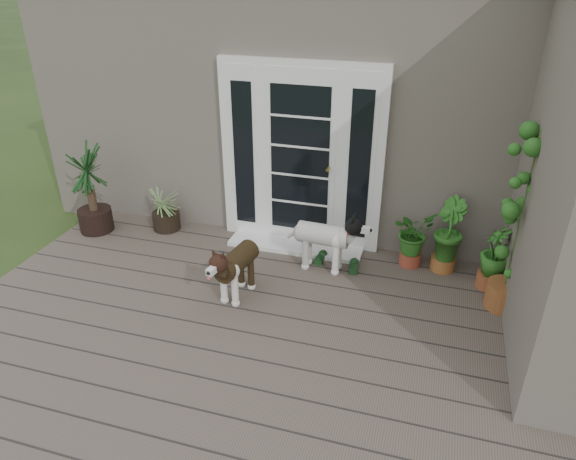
# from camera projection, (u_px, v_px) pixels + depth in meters

# --- Properties ---
(deck) EXTENTS (6.20, 4.60, 0.12)m
(deck) POSITION_uv_depth(u_px,v_px,m) (255.00, 365.00, 4.59)
(deck) COLOR #6B5B4C
(deck) RESTS_ON ground
(house_main) EXTENTS (7.40, 4.00, 3.10)m
(house_main) POSITION_uv_depth(u_px,v_px,m) (352.00, 88.00, 7.50)
(house_main) COLOR #665E54
(house_main) RESTS_ON ground
(door_unit) EXTENTS (1.90, 0.14, 2.15)m
(door_unit) POSITION_uv_depth(u_px,v_px,m) (301.00, 157.00, 5.98)
(door_unit) COLOR white
(door_unit) RESTS_ON deck
(door_step) EXTENTS (1.60, 0.40, 0.05)m
(door_step) POSITION_uv_depth(u_px,v_px,m) (295.00, 245.00, 6.30)
(door_step) COLOR white
(door_step) RESTS_ON deck
(brindle_dog) EXTENTS (0.42, 0.76, 0.60)m
(brindle_dog) POSITION_uv_depth(u_px,v_px,m) (237.00, 271.00, 5.28)
(brindle_dog) COLOR #362613
(brindle_dog) RESTS_ON deck
(white_dog) EXTENTS (0.77, 0.36, 0.63)m
(white_dog) POSITION_uv_depth(u_px,v_px,m) (323.00, 244.00, 5.74)
(white_dog) COLOR white
(white_dog) RESTS_ON deck
(spider_plant) EXTENTS (0.75, 0.75, 0.61)m
(spider_plant) POSITION_uv_depth(u_px,v_px,m) (165.00, 207.00, 6.60)
(spider_plant) COLOR #718E57
(spider_plant) RESTS_ON deck
(yucca) EXTENTS (0.80, 0.80, 1.14)m
(yucca) POSITION_uv_depth(u_px,v_px,m) (90.00, 189.00, 6.44)
(yucca) COLOR black
(yucca) RESTS_ON deck
(herb_a) EXTENTS (0.65, 0.65, 0.58)m
(herb_a) POSITION_uv_depth(u_px,v_px,m) (412.00, 242.00, 5.83)
(herb_a) COLOR #1E4C15
(herb_a) RESTS_ON deck
(herb_b) EXTENTS (0.52, 0.52, 0.63)m
(herb_b) POSITION_uv_depth(u_px,v_px,m) (446.00, 244.00, 5.73)
(herb_b) COLOR #1D4E16
(herb_b) RESTS_ON deck
(herb_c) EXTENTS (0.37, 0.37, 0.57)m
(herb_c) POSITION_uv_depth(u_px,v_px,m) (494.00, 263.00, 5.43)
(herb_c) COLOR #185419
(herb_c) RESTS_ON deck
(sapling) EXTENTS (0.73, 0.73, 1.89)m
(sapling) POSITION_uv_depth(u_px,v_px,m) (521.00, 222.00, 4.81)
(sapling) COLOR #24611B
(sapling) RESTS_ON deck
(clog_left) EXTENTS (0.15, 0.28, 0.08)m
(clog_left) POSITION_uv_depth(u_px,v_px,m) (354.00, 266.00, 5.85)
(clog_left) COLOR #163919
(clog_left) RESTS_ON deck
(clog_right) EXTENTS (0.15, 0.28, 0.08)m
(clog_right) POSITION_uv_depth(u_px,v_px,m) (321.00, 258.00, 6.02)
(clog_right) COLOR #173A19
(clog_right) RESTS_ON deck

